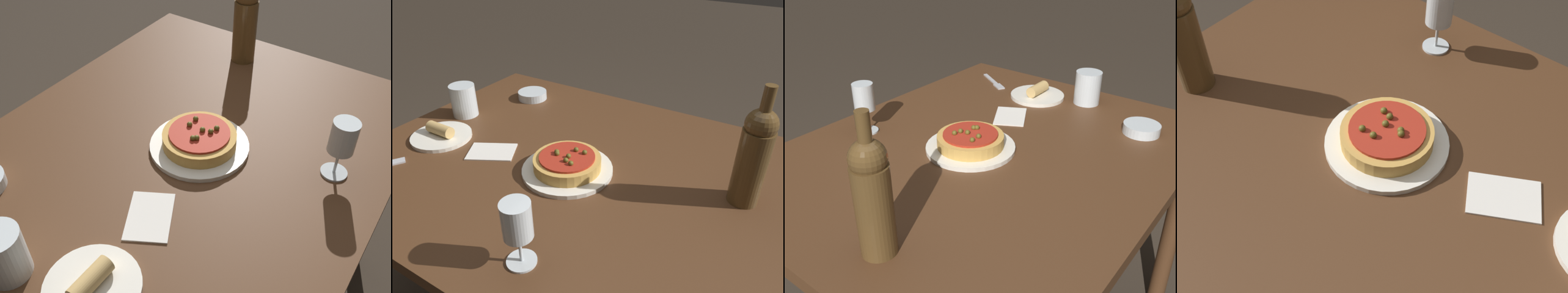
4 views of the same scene
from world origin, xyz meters
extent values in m
cube|color=#4C2D19|center=(0.00, 0.00, 0.75)|extent=(1.20, 0.96, 0.03)
cylinder|color=#4C2D19|center=(0.54, 0.42, 0.36)|extent=(0.06, 0.06, 0.73)
cylinder|color=#4C2D19|center=(0.54, -0.42, 0.36)|extent=(0.06, 0.06, 0.73)
cylinder|color=white|center=(-0.03, 0.03, 0.77)|extent=(0.25, 0.25, 0.01)
cylinder|color=gold|center=(-0.03, 0.03, 0.79)|extent=(0.18, 0.18, 0.03)
cylinder|color=#A82819|center=(-0.03, 0.03, 0.81)|extent=(0.15, 0.15, 0.01)
sphere|color=brown|center=(-0.06, 0.06, 0.82)|extent=(0.01, 0.01, 0.01)
sphere|color=brown|center=(-0.03, 0.04, 0.82)|extent=(0.01, 0.01, 0.01)
sphere|color=brown|center=(0.00, 0.04, 0.82)|extent=(0.01, 0.01, 0.01)
sphere|color=brown|center=(-0.03, 0.00, 0.82)|extent=(0.01, 0.01, 0.01)
sphere|color=brown|center=(-0.04, 0.06, 0.82)|extent=(0.01, 0.01, 0.01)
sphere|color=brown|center=(0.01, 0.04, 0.82)|extent=(0.01, 0.01, 0.01)
sphere|color=brown|center=(-0.06, 0.00, 0.82)|extent=(0.01, 0.01, 0.01)
cylinder|color=silver|center=(-0.13, 0.35, 0.77)|extent=(0.06, 0.06, 0.00)
cylinder|color=silver|center=(-0.13, 0.35, 0.80)|extent=(0.01, 0.01, 0.07)
cylinder|color=silver|center=(-0.13, 0.35, 0.88)|extent=(0.06, 0.06, 0.08)
cylinder|color=brown|center=(-0.46, -0.09, 0.86)|extent=(0.07, 0.07, 0.19)
sphere|color=brown|center=(-0.46, -0.09, 0.98)|extent=(0.07, 0.07, 0.07)
cylinder|color=brown|center=(-0.46, -0.09, 1.03)|extent=(0.03, 0.03, 0.07)
cylinder|color=silver|center=(0.48, -0.07, 0.82)|extent=(0.09, 0.09, 0.11)
cylinder|color=silver|center=(0.36, -0.30, 0.78)|extent=(0.11, 0.11, 0.03)
cube|color=#B7B7BC|center=(0.46, 0.32, 0.77)|extent=(0.07, 0.11, 0.00)
cube|color=#B7B7BC|center=(0.42, 0.25, 0.77)|extent=(0.05, 0.06, 0.00)
cylinder|color=white|center=(0.42, 0.09, 0.77)|extent=(0.19, 0.19, 0.01)
cylinder|color=tan|center=(0.42, 0.09, 0.80)|extent=(0.09, 0.04, 0.04)
cube|color=silver|center=(0.22, 0.07, 0.77)|extent=(0.16, 0.15, 0.00)
camera|label=1|loc=(0.69, 0.50, 1.53)|focal=42.00mm
camera|label=2|loc=(-0.52, 0.74, 1.36)|focal=35.00mm
camera|label=3|loc=(-0.89, -0.67, 1.37)|focal=42.00mm
camera|label=4|loc=(0.40, -0.53, 1.59)|focal=50.00mm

